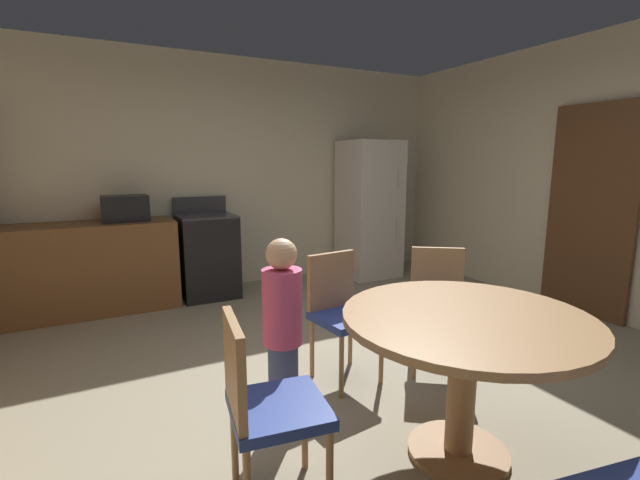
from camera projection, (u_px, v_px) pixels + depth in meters
name	position (u px, v px, depth m)	size (l,w,h in m)	color
ground_plane	(351.00, 392.00, 2.85)	(14.00, 14.00, 0.00)	gray
wall_back	(224.00, 174.00, 5.17)	(6.07, 0.12, 2.70)	beige
wall_right	(603.00, 177.00, 4.13)	(0.12, 5.44, 2.70)	beige
kitchen_counter	(66.00, 270.00, 4.21)	(2.06, 0.60, 0.90)	brown
oven_range	(207.00, 255.00, 4.83)	(0.60, 0.60, 1.10)	black
refrigerator	(369.00, 209.00, 5.67)	(0.68, 0.68, 1.76)	silver
microwave	(125.00, 208.00, 4.37)	(0.44, 0.32, 0.26)	black
door_panelled	(590.00, 212.00, 4.16)	(0.05, 0.84, 2.04)	brown
dining_table	(464.00, 344.00, 2.13)	(1.21, 1.21, 0.76)	#9E754C
chair_northeast	(438.00, 300.00, 3.14)	(0.56, 0.56, 0.87)	#9E754C
chair_west	(263.00, 401.00, 1.82)	(0.45, 0.45, 0.87)	#9E754C
chair_north	(341.00, 308.00, 2.97)	(0.45, 0.45, 0.87)	#9E754C
person_child	(283.00, 329.00, 2.38)	(0.31, 0.31, 1.09)	#3D4C84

